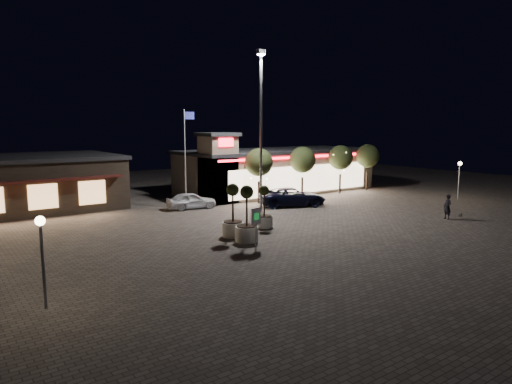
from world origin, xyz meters
TOP-DOWN VIEW (x-y plane):
  - ground at (0.00, 0.00)m, footprint 90.00×90.00m
  - retail_building at (9.51, 15.82)m, footprint 20.40×8.40m
  - restaurant_building at (-14.00, 19.97)m, footprint 16.40×11.00m
  - floodlight_pole at (2.00, 8.00)m, footprint 0.60×0.40m
  - flagpole at (-1.90, 13.00)m, footprint 0.95×0.10m
  - lamp_post_east at (20.00, 2.00)m, footprint 0.36×0.36m
  - lamp_post_south at (-16.00, -3.00)m, footprint 0.36×0.36m
  - string_tree_a at (4.00, 11.00)m, footprint 2.42×2.42m
  - string_tree_b at (9.00, 11.00)m, footprint 2.42×2.42m
  - string_tree_c at (14.00, 11.00)m, footprint 2.42×2.42m
  - string_tree_d at (18.00, 11.00)m, footprint 2.42×2.42m
  - pickup_truck at (5.47, 8.25)m, footprint 6.12×4.59m
  - white_sedan at (-2.00, 12.09)m, footprint 4.22×2.26m
  - pedestrian at (10.98, -2.46)m, footprint 0.57×0.74m
  - dog at (12.13, -2.82)m, footprint 0.46×0.23m
  - planter_left at (-4.35, 2.27)m, footprint 1.32×1.32m
  - planter_mid at (-4.38, 0.75)m, footprint 1.34×1.34m
  - planter_right at (-1.36, 3.09)m, footprint 1.15×1.15m
  - valet_sign at (-4.64, -0.52)m, footprint 0.72×0.21m

SIDE VIEW (x-z plane):
  - ground at x=0.00m, z-range 0.00..0.00m
  - dog at x=12.13m, z-range 0.12..0.37m
  - white_sedan at x=-2.00m, z-range 0.00..1.36m
  - pickup_truck at x=5.47m, z-range 0.00..1.55m
  - planter_right at x=-1.36m, z-range -0.54..2.28m
  - pedestrian at x=10.98m, z-range 0.00..1.79m
  - planter_left at x=-4.35m, z-range -0.62..2.63m
  - planter_mid at x=-4.38m, z-range -0.63..2.67m
  - valet_sign at x=-4.64m, z-range 0.44..2.63m
  - restaurant_building at x=-14.00m, z-range 0.01..4.31m
  - retail_building at x=9.51m, z-range -0.84..5.26m
  - lamp_post_east at x=20.00m, z-range 0.72..4.20m
  - lamp_post_south at x=-16.00m, z-range 0.72..4.20m
  - string_tree_a at x=4.00m, z-range 1.17..5.95m
  - string_tree_b at x=9.00m, z-range 1.17..5.95m
  - string_tree_c at x=14.00m, z-range 1.17..5.95m
  - string_tree_d at x=18.00m, z-range 1.17..5.95m
  - flagpole at x=-1.90m, z-range 0.74..8.74m
  - floodlight_pole at x=2.00m, z-range 0.83..13.21m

